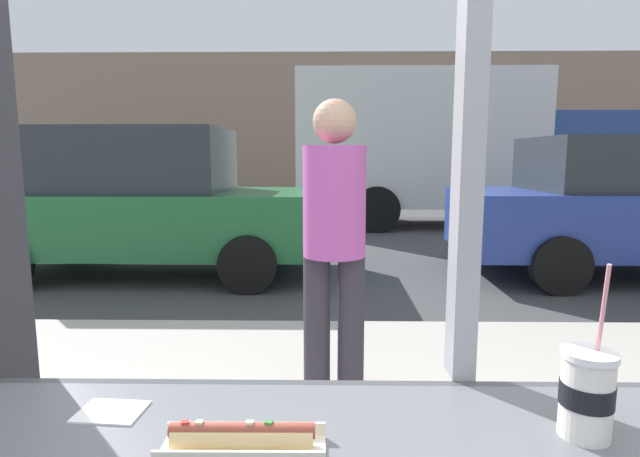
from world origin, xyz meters
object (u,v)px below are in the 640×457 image
(soda_cup_left, at_px, (587,392))
(parked_car_blue, at_px, (640,206))
(pedestrian, at_px, (334,238))
(hotdog_tray_near, at_px, (243,439))
(parked_car_green, at_px, (146,203))
(box_truck, at_px, (446,146))

(soda_cup_left, xyz_separation_m, parked_car_blue, (3.38, 5.37, -0.21))
(soda_cup_left, height_order, pedestrian, pedestrian)
(hotdog_tray_near, height_order, parked_car_blue, parked_car_blue)
(parked_car_green, bearing_deg, soda_cup_left, -63.17)
(hotdog_tray_near, xyz_separation_m, parked_car_blue, (3.96, 5.43, -0.16))
(parked_car_blue, bearing_deg, soda_cup_left, -122.21)
(parked_car_green, xyz_separation_m, box_truck, (4.78, 4.67, 0.79))
(parked_car_green, distance_m, pedestrian, 4.31)
(parked_car_green, xyz_separation_m, pedestrian, (2.30, -3.64, 0.16))
(hotdog_tray_near, bearing_deg, box_truck, 75.29)
(box_truck, xyz_separation_m, pedestrian, (-2.48, -8.32, -0.63))
(soda_cup_left, bearing_deg, parked_car_green, 116.83)
(parked_car_green, distance_m, box_truck, 6.73)
(parked_car_green, height_order, box_truck, box_truck)
(parked_car_blue, relative_size, box_truck, 0.67)
(box_truck, bearing_deg, parked_car_blue, -74.31)
(hotdog_tray_near, bearing_deg, pedestrian, 84.53)
(parked_car_blue, bearing_deg, box_truck, 105.69)
(hotdog_tray_near, height_order, pedestrian, pedestrian)
(soda_cup_left, distance_m, pedestrian, 1.77)
(box_truck, relative_size, pedestrian, 4.10)
(parked_car_blue, distance_m, box_truck, 4.92)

